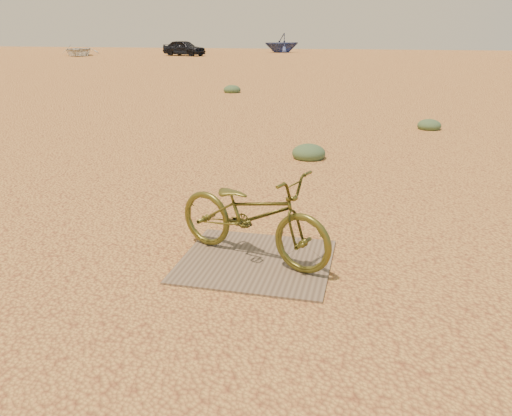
% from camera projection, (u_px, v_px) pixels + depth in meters
% --- Properties ---
extents(ground, '(120.00, 120.00, 0.00)m').
position_uv_depth(ground, '(258.00, 240.00, 5.56)').
color(ground, '#E5AC53').
rests_on(ground, ground).
extents(plywood_board, '(1.49, 1.34, 0.02)m').
position_uv_depth(plywood_board, '(256.00, 261.00, 5.03)').
color(plywood_board, '#76644F').
rests_on(plywood_board, ground).
extents(bicycle, '(1.87, 1.20, 0.93)m').
position_uv_depth(bicycle, '(252.00, 214.00, 4.93)').
color(bicycle, '#51501C').
rests_on(bicycle, plywood_board).
extents(car, '(4.33, 2.70, 1.38)m').
position_uv_depth(car, '(184.00, 48.00, 45.30)').
color(car, black).
rests_on(car, ground).
extents(boat_near_left, '(4.92, 5.59, 0.96)m').
position_uv_depth(boat_near_left, '(78.00, 50.00, 45.35)').
color(boat_near_left, silver).
rests_on(boat_near_left, ground).
extents(boat_far_left, '(4.86, 4.74, 1.95)m').
position_uv_depth(boat_far_left, '(282.00, 43.00, 51.84)').
color(boat_far_left, '#374580').
rests_on(boat_far_left, ground).
extents(kale_a, '(0.61, 0.61, 0.34)m').
position_uv_depth(kale_a, '(309.00, 158.00, 9.11)').
color(kale_a, '#506E4A').
rests_on(kale_a, ground).
extents(kale_b, '(0.55, 0.55, 0.30)m').
position_uv_depth(kale_b, '(429.00, 129.00, 11.79)').
color(kale_b, '#506E4A').
rests_on(kale_b, ground).
extents(kale_c, '(0.64, 0.64, 0.35)m').
position_uv_depth(kale_c, '(232.00, 92.00, 18.72)').
color(kale_c, '#506E4A').
rests_on(kale_c, ground).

